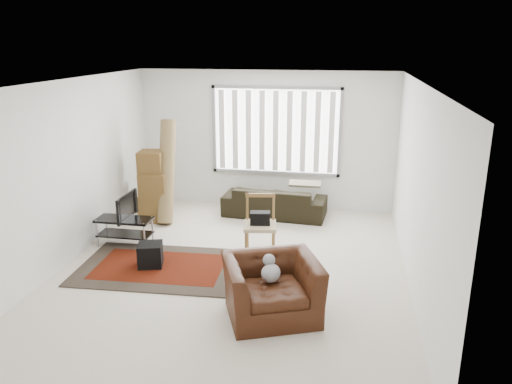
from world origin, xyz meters
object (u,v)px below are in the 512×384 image
tv_stand (125,226)px  moving_boxes (154,189)px  side_chair (260,223)px  armchair (272,284)px  sofa (275,197)px

tv_stand → moving_boxes: bearing=87.9°
side_chair → moving_boxes: bearing=143.6°
armchair → side_chair: bearing=82.4°
tv_stand → moving_boxes: 1.24m
tv_stand → moving_boxes: size_ratio=0.69×
tv_stand → armchair: 3.22m
sofa → armchair: size_ratio=1.39×
tv_stand → side_chair: side_chair is taller
tv_stand → sofa: 2.88m
side_chair → armchair: side_chair is taller
sofa → side_chair: bearing=95.2°
tv_stand → moving_boxes: (0.04, 1.21, 0.28)m
moving_boxes → sofa: moving_boxes is taller
sofa → armchair: bearing=102.0°
tv_stand → armchair: (2.70, -1.75, 0.09)m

